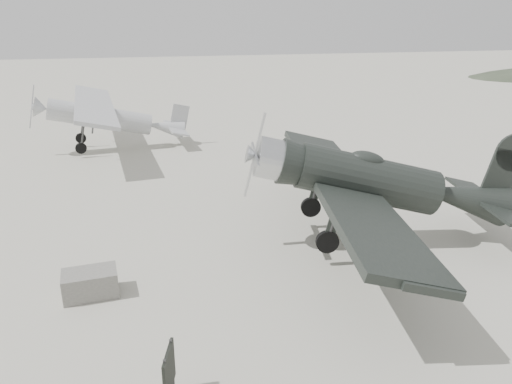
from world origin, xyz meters
The scene contains 5 objects.
ground centered at (0.00, 0.00, 0.00)m, with size 160.00×160.00×0.00m, color #A6A393.
lowwing_monoplane centered at (4.65, -0.52, 2.38)m, with size 10.02×13.99×4.49m.
highwing_monoplane centered at (-5.65, 15.15, 2.27)m, with size 9.10×12.81×3.62m.
equipment_block centered at (-5.28, -2.00, 0.40)m, with size 1.59×1.00×0.80m, color #65635D.
sign_board centered at (-3.18, -7.01, 0.85)m, with size 0.30×0.98×1.43m.
Camera 1 is at (-3.21, -15.90, 8.15)m, focal length 35.00 mm.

